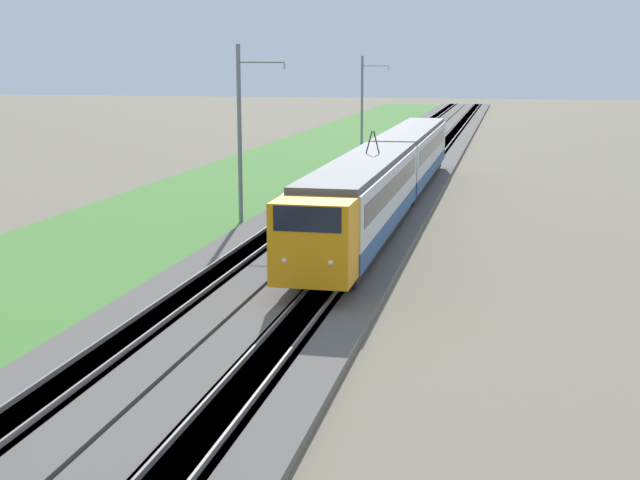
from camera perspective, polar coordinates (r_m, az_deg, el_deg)
name	(u,v)px	position (r m, az deg, el deg)	size (l,w,h in m)	color
ballast_main	(320,202)	(52.82, 0.01, 2.45)	(240.00, 4.40, 0.30)	#605B56
ballast_adjacent	(397,205)	(52.07, 4.93, 2.27)	(240.00, 4.40, 0.30)	#605B56
track_main	(320,202)	(52.82, 0.01, 2.46)	(240.00, 1.57, 0.45)	#4C4238
track_adjacent	(397,204)	(52.07, 4.93, 2.28)	(240.00, 1.57, 0.45)	#4C4238
grass_verge	(215,200)	(54.56, -6.72, 2.56)	(240.00, 13.12, 0.12)	#4C8438
passenger_train	(391,171)	(49.23, 4.59, 4.42)	(41.03, 2.86, 5.16)	orange
catenary_mast_mid	(241,133)	(45.99, -5.11, 6.83)	(0.22, 2.56, 9.21)	slate
catenary_mast_far	(363,103)	(83.11, 2.74, 8.77)	(0.22, 2.56, 8.79)	slate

